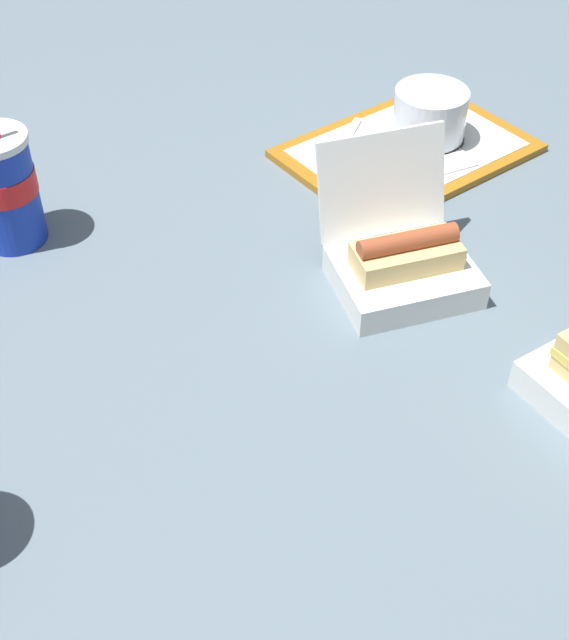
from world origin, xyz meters
TOP-DOWN VIEW (x-y plane):
  - ground_plane at (0.00, 0.00)m, footprint 3.20×3.20m
  - food_tray at (0.40, 0.21)m, footprint 0.38×0.27m
  - cake_container at (0.44, 0.21)m, footprint 0.12×0.12m
  - ketchup_cup at (0.33, 0.19)m, footprint 0.04×0.04m
  - napkin_stack at (0.41, 0.16)m, footprint 0.12×0.12m
  - plastic_fork at (0.34, 0.29)m, footprint 0.10×0.07m
  - clamshell_hotdog_back at (0.17, -0.01)m, footprint 0.23×0.23m
  - soda_cup_corner at (-0.19, 0.39)m, footprint 0.09×0.09m

SIDE VIEW (x-z plane):
  - ground_plane at x=0.00m, z-range 0.00..0.00m
  - food_tray at x=0.40m, z-range 0.00..0.01m
  - napkin_stack at x=0.41m, z-range 0.01..0.02m
  - plastic_fork at x=0.34m, z-range 0.01..0.02m
  - ketchup_cup at x=0.33m, z-range 0.01..0.04m
  - clamshell_hotdog_back at x=0.17m, z-range -0.05..0.13m
  - cake_container at x=0.44m, z-range 0.01..0.09m
  - soda_cup_corner at x=-0.19m, z-range -0.03..0.20m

